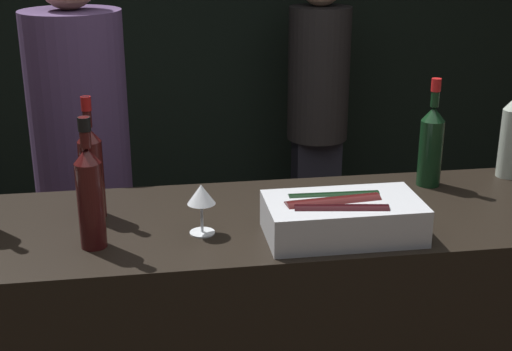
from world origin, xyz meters
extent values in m
cube|color=black|center=(0.00, 2.49, 1.40)|extent=(6.40, 0.06, 2.80)
cube|color=#B7BABF|center=(0.21, 0.15, 1.09)|extent=(0.43, 0.23, 0.10)
cylinder|color=black|center=(0.19, 0.09, 1.11)|extent=(0.26, 0.11, 0.07)
cylinder|color=#380F0F|center=(0.18, 0.15, 1.11)|extent=(0.27, 0.10, 0.07)
cylinder|color=black|center=(0.20, 0.20, 1.11)|extent=(0.26, 0.07, 0.06)
cylinder|color=silver|center=(-0.17, 0.22, 1.04)|extent=(0.07, 0.07, 0.00)
cylinder|color=silver|center=(-0.17, 0.22, 1.08)|extent=(0.01, 0.01, 0.09)
cone|color=silver|center=(-0.17, 0.22, 1.15)|extent=(0.08, 0.08, 0.06)
cylinder|color=#380F0F|center=(-0.47, 0.39, 1.15)|extent=(0.07, 0.07, 0.23)
cone|color=#380F0F|center=(-0.47, 0.39, 1.29)|extent=(0.07, 0.07, 0.04)
cylinder|color=#380F0F|center=(-0.47, 0.39, 1.35)|extent=(0.02, 0.02, 0.09)
cylinder|color=maroon|center=(-0.47, 0.39, 1.38)|extent=(0.03, 0.03, 0.04)
cylinder|color=black|center=(0.60, 0.50, 1.14)|extent=(0.08, 0.08, 0.22)
cone|color=black|center=(0.60, 0.50, 1.28)|extent=(0.08, 0.08, 0.05)
cylinder|color=black|center=(0.60, 0.50, 1.35)|extent=(0.03, 0.03, 0.09)
cylinder|color=red|center=(0.60, 0.50, 1.37)|extent=(0.03, 0.03, 0.04)
cylinder|color=#380F0F|center=(-0.46, 0.18, 1.15)|extent=(0.07, 0.07, 0.24)
cone|color=#380F0F|center=(-0.46, 0.18, 1.29)|extent=(0.07, 0.07, 0.04)
cylinder|color=#380F0F|center=(-0.46, 0.18, 1.35)|extent=(0.03, 0.03, 0.08)
cylinder|color=black|center=(-0.46, 0.18, 1.38)|extent=(0.03, 0.03, 0.04)
cylinder|color=#9EA899|center=(0.90, 0.53, 1.15)|extent=(0.08, 0.08, 0.23)
cube|color=black|center=(0.59, 2.00, 0.38)|extent=(0.24, 0.18, 0.75)
cylinder|color=black|center=(0.59, 2.00, 1.10)|extent=(0.32, 0.32, 0.70)
cube|color=black|center=(-0.56, 1.03, 0.41)|extent=(0.27, 0.20, 0.82)
cylinder|color=#473356|center=(-0.56, 1.03, 1.19)|extent=(0.36, 0.36, 0.74)
camera|label=1|loc=(-0.30, -1.60, 1.86)|focal=50.00mm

